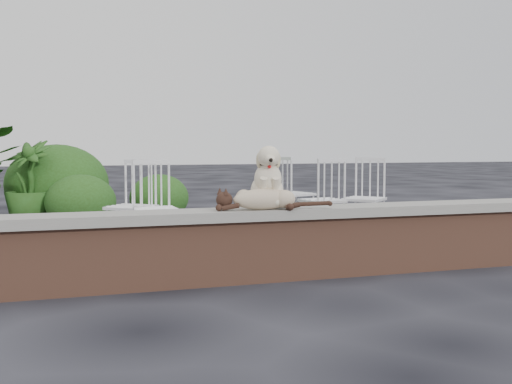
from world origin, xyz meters
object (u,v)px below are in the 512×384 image
object	(u,v)px
chair_b	(131,205)
potted_plant_b	(29,183)
chair_e	(294,193)
chair_d	(364,197)
cat	(264,198)
chair_c	(322,199)
dog	(267,176)
chair_a	(155,208)

from	to	relation	value
chair_b	potted_plant_b	world-z (taller)	potted_plant_b
chair_e	chair_b	size ratio (longest dim) A/B	1.00
chair_d	cat	bearing A→B (deg)	-85.97
potted_plant_b	chair_e	bearing A→B (deg)	-21.47
chair_b	potted_plant_b	bearing A→B (deg)	151.60
chair_c	chair_e	world-z (taller)	same
chair_b	potted_plant_b	xyz separation A→B (m)	(-1.07, 2.43, 0.11)
cat	chair_b	size ratio (longest dim) A/B	1.19
cat	potted_plant_b	distance (m)	4.67
potted_plant_b	dog	bearing A→B (deg)	-64.47
cat	chair_d	bearing A→B (deg)	57.50
chair_c	chair_b	world-z (taller)	same
chair_c	potted_plant_b	size ratio (longest dim) A/B	0.81
dog	chair_d	size ratio (longest dim) A/B	0.55
chair_c	chair_a	size ratio (longest dim) A/B	1.00
chair_e	chair_a	distance (m)	2.50
chair_a	potted_plant_b	bearing A→B (deg)	113.38
chair_c	chair_b	xyz separation A→B (m)	(-2.19, -0.11, 0.00)
cat	chair_b	xyz separation A→B (m)	(-0.82, 1.84, -0.20)
chair_c	chair_d	world-z (taller)	same
chair_d	potted_plant_b	world-z (taller)	potted_plant_b
chair_e	chair_b	xyz separation A→B (m)	(-2.24, -1.13, 0.00)
chair_d	potted_plant_b	xyz separation A→B (m)	(-3.82, 2.29, 0.11)
chair_c	dog	bearing A→B (deg)	44.48
chair_b	cat	bearing A→B (deg)	-28.09
chair_e	potted_plant_b	bearing A→B (deg)	50.74
chair_e	chair_d	world-z (taller)	same
chair_c	chair_d	bearing A→B (deg)	173.98
cat	chair_a	distance (m)	1.67
chair_b	chair_a	bearing A→B (deg)	-18.75
chair_c	chair_e	size ratio (longest dim) A/B	1.00
cat	chair_e	distance (m)	3.30
dog	chair_b	world-z (taller)	dog
chair_c	chair_b	bearing A→B (deg)	-6.90
chair_a	chair_d	bearing A→B (deg)	8.41
chair_c	potted_plant_b	xyz separation A→B (m)	(-3.26, 2.33, 0.11)
chair_b	chair_d	distance (m)	2.76
dog	potted_plant_b	world-z (taller)	potted_plant_b
chair_c	chair_a	xyz separation A→B (m)	(-1.99, -0.41, 0.00)
chair_b	chair_a	world-z (taller)	same
chair_e	chair_a	bearing A→B (deg)	107.20
chair_c	chair_d	distance (m)	0.56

